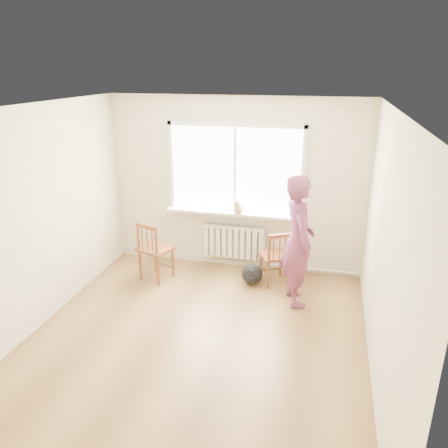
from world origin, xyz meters
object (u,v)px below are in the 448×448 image
Objects in this scene: chair_left at (154,251)px; person at (298,241)px; chair_right at (276,258)px; cat at (239,207)px; backpack at (252,274)px.

person reaches higher than chair_left.
chair_right is 0.96m from cat.
chair_right reaches higher than backpack.
chair_left reaches higher than chair_right.
chair_left is 1.10× the size of chair_right.
chair_right is at bearing -24.10° from cat.
chair_left is 2.95× the size of backpack.
chair_left is at bearing -171.51° from backpack.
chair_left is 0.52× the size of person.
chair_right is (1.81, 0.30, -0.04)m from chair_left.
chair_right is 2.04× the size of cat.
person is at bearing -35.49° from cat.
backpack is (-0.34, -0.08, -0.27)m from chair_right.
backpack is (1.47, 0.22, -0.31)m from chair_left.
person reaches higher than backpack.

